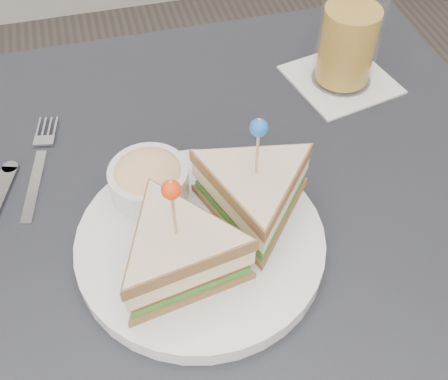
% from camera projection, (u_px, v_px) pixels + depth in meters
% --- Properties ---
extents(table, '(0.80, 0.80, 0.75)m').
position_uv_depth(table, '(218.00, 265.00, 0.69)').
color(table, black).
rests_on(table, ground).
extents(plate_meal, '(0.34, 0.34, 0.16)m').
position_uv_depth(plate_meal, '(207.00, 222.00, 0.58)').
color(plate_meal, silver).
rests_on(plate_meal, table).
extents(cutlery_fork, '(0.06, 0.18, 0.01)m').
position_uv_depth(cutlery_fork, '(40.00, 161.00, 0.69)').
color(cutlery_fork, silver).
rests_on(cutlery_fork, table).
extents(drink_set, '(0.16, 0.16, 0.17)m').
position_uv_depth(drink_set, '(349.00, 35.00, 0.75)').
color(drink_set, silver).
rests_on(drink_set, table).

